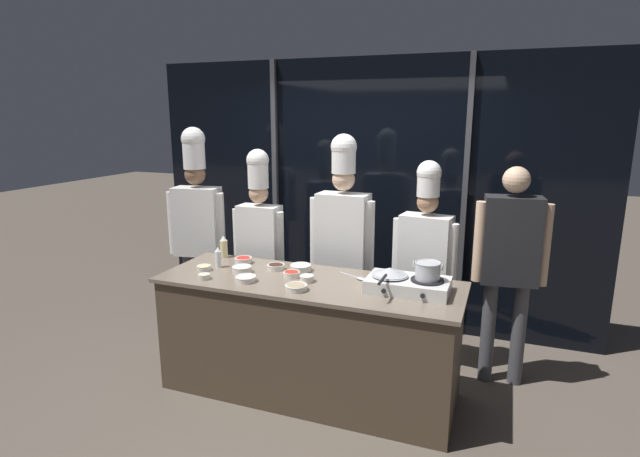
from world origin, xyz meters
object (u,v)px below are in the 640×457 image
at_px(frying_pan, 390,272).
at_px(prep_bowl_chili_flakes, 292,274).
at_px(portable_stove, 408,285).
at_px(prep_bowl_mushrooms, 296,287).
at_px(prep_bowl_bell_pepper, 243,260).
at_px(person_guest, 510,255).
at_px(squeeze_bottle_oil, 224,247).
at_px(chef_head, 197,218).
at_px(chef_sous, 260,234).
at_px(prep_bowl_ginger, 204,268).
at_px(prep_bowl_garlic, 242,269).
at_px(chef_line, 343,231).
at_px(stock_pot, 428,270).
at_px(serving_spoon_slotted, 358,278).
at_px(chef_pastry, 425,251).
at_px(prep_bowl_onion, 246,278).
at_px(squeeze_bottle_clear, 218,258).
at_px(prep_bowl_rice, 301,267).
at_px(prep_bowl_soy_glaze, 276,266).
at_px(prep_bowl_chicken, 204,276).
at_px(prep_bowl_bean_sprouts, 307,278).

distance_m(frying_pan, prep_bowl_chili_flakes, 0.78).
relative_size(portable_stove, prep_bowl_mushrooms, 3.58).
distance_m(prep_bowl_bell_pepper, person_guest, 2.15).
bearing_deg(person_guest, squeeze_bottle_oil, 1.76).
bearing_deg(portable_stove, chef_head, 164.10).
bearing_deg(chef_sous, chef_head, 0.07).
height_order(portable_stove, prep_bowl_ginger, portable_stove).
distance_m(prep_bowl_garlic, chef_line, 0.97).
xyz_separation_m(portable_stove, prep_bowl_garlic, (-1.32, -0.04, -0.02)).
xyz_separation_m(stock_pot, prep_bowl_bell_pepper, (-1.56, 0.19, -0.14)).
relative_size(serving_spoon_slotted, chef_pastry, 0.14).
xyz_separation_m(portable_stove, squeeze_bottle_oil, (-1.68, 0.29, 0.04)).
relative_size(chef_sous, person_guest, 1.05).
relative_size(stock_pot, prep_bowl_chili_flakes, 1.56).
distance_m(prep_bowl_chili_flakes, chef_head, 1.42).
distance_m(prep_bowl_onion, prep_bowl_ginger, 0.47).
distance_m(portable_stove, serving_spoon_slotted, 0.44).
bearing_deg(chef_head, prep_bowl_onion, 129.76).
relative_size(squeeze_bottle_oil, serving_spoon_slotted, 0.76).
bearing_deg(prep_bowl_ginger, chef_head, 126.78).
bearing_deg(serving_spoon_slotted, squeeze_bottle_clear, -173.57).
xyz_separation_m(prep_bowl_rice, prep_bowl_bell_pepper, (-0.54, 0.03, -0.00)).
bearing_deg(prep_bowl_bell_pepper, frying_pan, -8.69).
bearing_deg(chef_pastry, chef_sous, 11.96).
xyz_separation_m(prep_bowl_soy_glaze, prep_bowl_mushrooms, (0.35, -0.39, -0.00)).
height_order(prep_bowl_rice, chef_pastry, chef_pastry).
bearing_deg(portable_stove, prep_bowl_garlic, -178.39).
relative_size(squeeze_bottle_clear, chef_pastry, 0.10).
height_order(prep_bowl_ginger, person_guest, person_guest).
distance_m(prep_bowl_soy_glaze, prep_bowl_ginger, 0.58).
bearing_deg(prep_bowl_bell_pepper, prep_bowl_soy_glaze, -10.76).
bearing_deg(prep_bowl_soy_glaze, chef_line, 56.05).
bearing_deg(portable_stove, frying_pan, -178.34).
height_order(prep_bowl_chicken, prep_bowl_bean_sprouts, prep_bowl_bean_sprouts).
xyz_separation_m(chef_line, chef_pastry, (0.72, 0.03, -0.12)).
distance_m(squeeze_bottle_clear, serving_spoon_slotted, 1.16).
height_order(prep_bowl_bell_pepper, chef_line, chef_line).
bearing_deg(chef_head, prep_bowl_chili_flakes, 144.22).
height_order(prep_bowl_mushrooms, serving_spoon_slotted, prep_bowl_mushrooms).
distance_m(frying_pan, stock_pot, 0.27).
height_order(squeeze_bottle_oil, prep_bowl_ginger, squeeze_bottle_oil).
bearing_deg(chef_pastry, prep_bowl_chicken, 41.45).
height_order(portable_stove, prep_bowl_mushrooms, portable_stove).
bearing_deg(prep_bowl_mushrooms, prep_bowl_onion, 174.27).
height_order(prep_bowl_onion, prep_bowl_rice, prep_bowl_rice).
distance_m(stock_pot, serving_spoon_slotted, 0.59).
xyz_separation_m(prep_bowl_onion, prep_bowl_soy_glaze, (0.08, 0.35, 0.00)).
bearing_deg(frying_pan, stock_pot, 0.88).
height_order(prep_bowl_ginger, prep_bowl_rice, prep_bowl_rice).
relative_size(prep_bowl_rice, chef_sous, 0.09).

